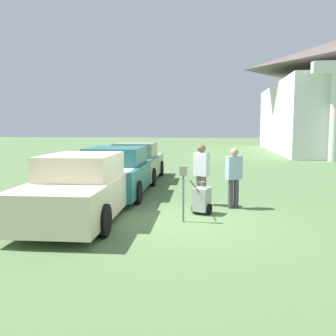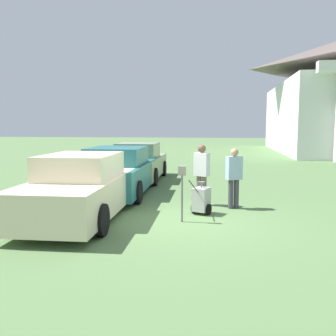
{
  "view_description": "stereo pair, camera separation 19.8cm",
  "coord_description": "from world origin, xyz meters",
  "px_view_note": "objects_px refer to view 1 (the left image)",
  "views": [
    {
      "loc": [
        0.77,
        -8.69,
        2.29
      ],
      "look_at": [
        -0.48,
        1.57,
        1.1
      ],
      "focal_mm": 40.0,
      "sensor_mm": 36.0,
      "label": 1
    },
    {
      "loc": [
        0.97,
        -8.67,
        2.29
      ],
      "look_at": [
        -0.48,
        1.57,
        1.1
      ],
      "focal_mm": 40.0,
      "sensor_mm": 36.0,
      "label": 2
    }
  ],
  "objects_px": {
    "parked_car_cream": "(84,188)",
    "parked_car_teal": "(118,172)",
    "parked_car_sage": "(136,163)",
    "parking_meter": "(183,183)",
    "person_supervisor": "(234,174)",
    "equipment_cart": "(202,199)",
    "person_worker": "(201,171)"
  },
  "relations": [
    {
      "from": "parked_car_teal",
      "to": "equipment_cart",
      "type": "height_order",
      "value": "parked_car_teal"
    },
    {
      "from": "parked_car_cream",
      "to": "person_worker",
      "type": "xyz_separation_m",
      "value": [
        2.84,
        1.79,
        0.26
      ]
    },
    {
      "from": "parked_car_cream",
      "to": "parking_meter",
      "type": "relative_size",
      "value": 3.95
    },
    {
      "from": "parked_car_sage",
      "to": "parked_car_teal",
      "type": "bearing_deg",
      "value": -91.85
    },
    {
      "from": "parking_meter",
      "to": "equipment_cart",
      "type": "height_order",
      "value": "parking_meter"
    },
    {
      "from": "person_worker",
      "to": "equipment_cart",
      "type": "bearing_deg",
      "value": 120.2
    },
    {
      "from": "person_worker",
      "to": "parked_car_cream",
      "type": "bearing_deg",
      "value": 59.45
    },
    {
      "from": "parked_car_cream",
      "to": "parked_car_sage",
      "type": "bearing_deg",
      "value": 88.15
    },
    {
      "from": "parked_car_sage",
      "to": "person_supervisor",
      "type": "distance_m",
      "value": 6.13
    },
    {
      "from": "parked_car_cream",
      "to": "person_supervisor",
      "type": "bearing_deg",
      "value": 19.8
    },
    {
      "from": "parked_car_teal",
      "to": "parked_car_sage",
      "type": "bearing_deg",
      "value": 88.15
    },
    {
      "from": "person_supervisor",
      "to": "parked_car_teal",
      "type": "bearing_deg",
      "value": -51.05
    },
    {
      "from": "parked_car_teal",
      "to": "person_supervisor",
      "type": "distance_m",
      "value": 4.15
    },
    {
      "from": "parked_car_sage",
      "to": "parking_meter",
      "type": "xyz_separation_m",
      "value": [
        2.48,
        -6.5,
        0.22
      ]
    },
    {
      "from": "person_supervisor",
      "to": "person_worker",
      "type": "bearing_deg",
      "value": -44.08
    },
    {
      "from": "parked_car_cream",
      "to": "parked_car_teal",
      "type": "relative_size",
      "value": 0.99
    },
    {
      "from": "parked_car_teal",
      "to": "person_worker",
      "type": "xyz_separation_m",
      "value": [
        2.84,
        -1.48,
        0.27
      ]
    },
    {
      "from": "parking_meter",
      "to": "parked_car_cream",
      "type": "bearing_deg",
      "value": 176.16
    },
    {
      "from": "parked_car_cream",
      "to": "person_worker",
      "type": "bearing_deg",
      "value": 30.29
    },
    {
      "from": "parking_meter",
      "to": "person_worker",
      "type": "distance_m",
      "value": 1.99
    },
    {
      "from": "parked_car_teal",
      "to": "parking_meter",
      "type": "bearing_deg",
      "value": -55.93
    },
    {
      "from": "equipment_cart",
      "to": "parked_car_teal",
      "type": "bearing_deg",
      "value": 159.36
    },
    {
      "from": "parked_car_cream",
      "to": "parked_car_teal",
      "type": "distance_m",
      "value": 3.26
    },
    {
      "from": "parking_meter",
      "to": "parked_car_sage",
      "type": "bearing_deg",
      "value": 110.91
    },
    {
      "from": "parking_meter",
      "to": "person_worker",
      "type": "bearing_deg",
      "value": 79.6
    },
    {
      "from": "parked_car_sage",
      "to": "person_supervisor",
      "type": "height_order",
      "value": "person_supervisor"
    },
    {
      "from": "parked_car_teal",
      "to": "person_supervisor",
      "type": "bearing_deg",
      "value": -27.25
    },
    {
      "from": "parked_car_sage",
      "to": "equipment_cart",
      "type": "height_order",
      "value": "parked_car_sage"
    },
    {
      "from": "parking_meter",
      "to": "parked_car_teal",
      "type": "bearing_deg",
      "value": 125.92
    },
    {
      "from": "parked_car_sage",
      "to": "person_worker",
      "type": "bearing_deg",
      "value": -59.84
    },
    {
      "from": "parked_car_cream",
      "to": "parked_car_sage",
      "type": "xyz_separation_m",
      "value": [
        -0.0,
        6.33,
        -0.02
      ]
    },
    {
      "from": "parking_meter",
      "to": "equipment_cart",
      "type": "bearing_deg",
      "value": 64.26
    }
  ]
}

